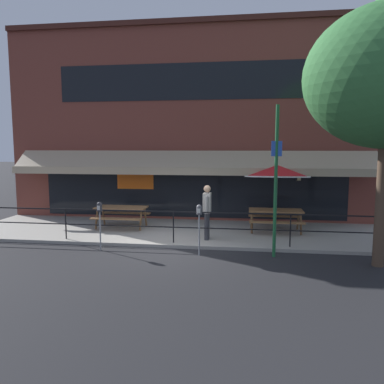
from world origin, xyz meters
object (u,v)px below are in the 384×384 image
Objects in this scene: patio_umbrella_centre at (277,171)px; street_sign_pole at (276,180)px; parking_meter_far at (199,214)px; picnic_table_centre at (276,214)px; pedestrian_walking at (207,209)px; parking_meter_near at (100,211)px; picnic_table_left at (121,211)px.

street_sign_pole is (-0.25, -2.49, -0.08)m from patio_umbrella_centre.
parking_meter_far is at bearing -131.19° from patio_umbrella_centre.
picnic_table_centre is at bearing 84.67° from street_sign_pole.
street_sign_pole is at bearing -33.65° from pedestrian_walking.
patio_umbrella_centre is 2.50m from street_sign_pole.
street_sign_pole is (-0.25, -2.65, 1.40)m from picnic_table_centre.
street_sign_pole reaches higher than parking_meter_near.
picnic_table_centre is at bearing 1.07° from picnic_table_left.
picnic_table_left is at bearing -178.93° from picnic_table_centre.
picnic_table_left and picnic_table_centre have the same top height.
picnic_table_centre is 3.64m from parking_meter_far.
pedestrian_walking is 3.26m from parking_meter_near.
picnic_table_left is 3.45m from pedestrian_walking.
picnic_table_left is 0.44× the size of street_sign_pole.
pedestrian_walking reaches higher than picnic_table_centre.
picnic_table_left is at bearing 179.30° from patio_umbrella_centre.
parking_meter_near is (-5.19, -2.52, -1.03)m from patio_umbrella_centre.
picnic_table_centre is 1.27× the size of parking_meter_far.
patio_umbrella_centre is 0.58× the size of street_sign_pole.
parking_meter_far is (2.90, -0.10, 0.00)m from parking_meter_near.
street_sign_pole is (4.94, 0.03, 0.95)m from parking_meter_near.
pedestrian_walking is at bearing -148.77° from picnic_table_centre.
street_sign_pole is at bearing -26.28° from picnic_table_left.
street_sign_pole reaches higher than patio_umbrella_centre.
parking_meter_near reaches higher than picnic_table_centre.
parking_meter_far is (3.13, -2.69, 0.44)m from picnic_table_left.
street_sign_pole is at bearing -95.33° from picnic_table_centre.
picnic_table_left is at bearing 139.33° from parking_meter_far.
patio_umbrella_centre is (5.42, -0.07, 1.47)m from picnic_table_left.
parking_meter_far is (-2.29, -2.62, -1.03)m from patio_umbrella_centre.
picnic_table_centre is at bearing 27.35° from parking_meter_near.
picnic_table_left is 5.93m from street_sign_pole.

